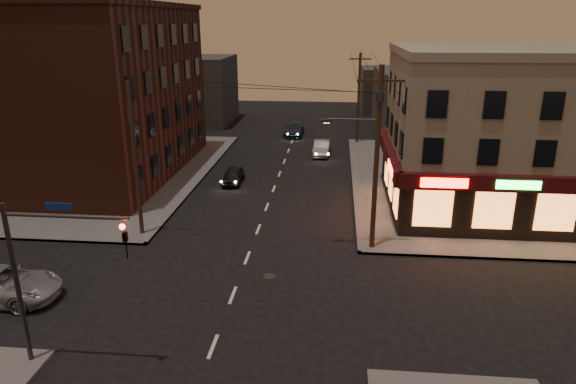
# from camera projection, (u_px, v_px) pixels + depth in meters

# --- Properties ---
(ground) EXTENTS (120.00, 120.00, 0.00)m
(ground) POSITION_uv_depth(u_px,v_px,m) (233.00, 295.00, 24.08)
(ground) COLOR black
(ground) RESTS_ON ground
(sidewalk_ne) EXTENTS (24.00, 28.00, 0.15)m
(sidewalk_ne) POSITION_uv_depth(u_px,v_px,m) (505.00, 183.00, 40.37)
(sidewalk_ne) COLOR #514F4C
(sidewalk_ne) RESTS_ON ground
(sidewalk_nw) EXTENTS (24.00, 28.00, 0.15)m
(sidewalk_nw) POSITION_uv_depth(u_px,v_px,m) (68.00, 171.00, 43.59)
(sidewalk_nw) COLOR #514F4C
(sidewalk_nw) RESTS_ON ground
(pizza_building) EXTENTS (15.85, 12.85, 10.50)m
(pizza_building) POSITION_uv_depth(u_px,v_px,m) (509.00, 131.00, 33.62)
(pizza_building) COLOR gray
(pizza_building) RESTS_ON sidewalk_ne
(brick_apartment) EXTENTS (12.00, 20.00, 13.00)m
(brick_apartment) POSITION_uv_depth(u_px,v_px,m) (98.00, 93.00, 41.17)
(brick_apartment) COLOR #492117
(brick_apartment) RESTS_ON sidewalk_nw
(bg_building_ne_a) EXTENTS (10.00, 12.00, 7.00)m
(bg_building_ne_a) POSITION_uv_depth(u_px,v_px,m) (421.00, 102.00, 57.55)
(bg_building_ne_a) COLOR #3F3D3A
(bg_building_ne_a) RESTS_ON ground
(bg_building_nw) EXTENTS (9.00, 10.00, 8.00)m
(bg_building_nw) POSITION_uv_depth(u_px,v_px,m) (195.00, 90.00, 63.58)
(bg_building_nw) COLOR #3F3D3A
(bg_building_nw) RESTS_ON ground
(bg_building_ne_b) EXTENTS (8.00, 8.00, 6.00)m
(bg_building_ne_b) POSITION_uv_depth(u_px,v_px,m) (391.00, 90.00, 71.10)
(bg_building_ne_b) COLOR #3F3D3A
(bg_building_ne_b) RESTS_ON ground
(utility_pole_main) EXTENTS (4.20, 0.44, 10.00)m
(utility_pole_main) POSITION_uv_depth(u_px,v_px,m) (375.00, 150.00, 27.11)
(utility_pole_main) COLOR #382619
(utility_pole_main) RESTS_ON sidewalk_ne
(utility_pole_far) EXTENTS (0.26, 0.26, 9.00)m
(utility_pole_far) POSITION_uv_depth(u_px,v_px,m) (359.00, 98.00, 52.17)
(utility_pole_far) COLOR #382619
(utility_pole_far) RESTS_ON sidewalk_ne
(utility_pole_west) EXTENTS (0.24, 0.24, 9.00)m
(utility_pole_west) POSITION_uv_depth(u_px,v_px,m) (135.00, 160.00, 29.33)
(utility_pole_west) COLOR #382619
(utility_pole_west) RESTS_ON sidewalk_nw
(traffic_signal) EXTENTS (4.49, 0.32, 6.47)m
(traffic_signal) POSITION_uv_depth(u_px,v_px,m) (41.00, 264.00, 17.97)
(traffic_signal) COLOR #333538
(traffic_signal) RESTS_ON ground
(suv_cross) EXTENTS (5.53, 2.58, 1.53)m
(suv_cross) POSITION_uv_depth(u_px,v_px,m) (0.00, 285.00, 23.49)
(suv_cross) COLOR #97999F
(suv_cross) RESTS_ON ground
(sedan_near) EXTENTS (1.49, 3.60, 1.22)m
(sedan_near) POSITION_uv_depth(u_px,v_px,m) (233.00, 176.00, 40.37)
(sedan_near) COLOR black
(sedan_near) RESTS_ON ground
(sedan_mid) EXTENTS (1.66, 4.28, 1.39)m
(sedan_mid) POSITION_uv_depth(u_px,v_px,m) (322.00, 148.00, 48.69)
(sedan_mid) COLOR slate
(sedan_mid) RESTS_ON ground
(sedan_far) EXTENTS (2.09, 4.93, 1.42)m
(sedan_far) POSITION_uv_depth(u_px,v_px,m) (294.00, 129.00, 57.01)
(sedan_far) COLOR #1C2839
(sedan_far) RESTS_ON ground
(fire_hydrant) EXTENTS (0.32, 0.32, 0.71)m
(fire_hydrant) POSITION_uv_depth(u_px,v_px,m) (372.00, 239.00, 28.96)
(fire_hydrant) COLOR #9A2B0E
(fire_hydrant) RESTS_ON sidewalk_ne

